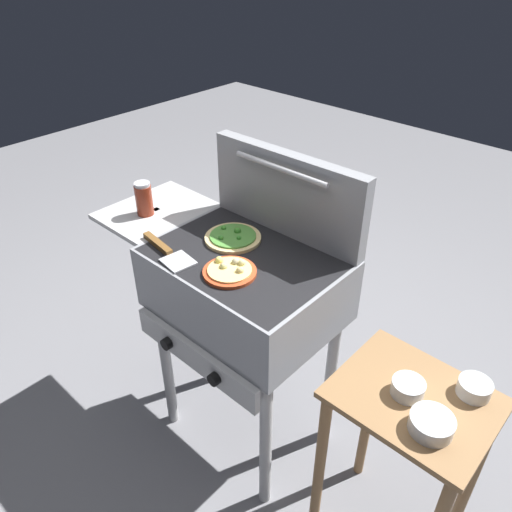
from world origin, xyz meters
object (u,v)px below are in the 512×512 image
object	(u,v)px
pizza_veggie	(233,237)
prep_table	(403,441)
spatula	(166,251)
topping_bowl_far	(408,388)
sauce_jar	(144,199)
pizza_cheese	(230,270)
topping_bowl_near	(431,424)
topping_bowl_middle	(474,388)
grill	(242,288)

from	to	relation	value
pizza_veggie	prep_table	xyz separation A→B (m)	(0.76, -0.04, -0.39)
spatula	topping_bowl_far	world-z (taller)	spatula
sauce_jar	prep_table	size ratio (longest dim) A/B	0.18
pizza_cheese	topping_bowl_far	distance (m)	0.63
topping_bowl_near	topping_bowl_middle	xyz separation A→B (m)	(0.03, 0.20, 0.00)
spatula	sauce_jar	bearing A→B (deg)	156.15
sauce_jar	topping_bowl_middle	xyz separation A→B (m)	(1.26, 0.17, -0.22)
sauce_jar	topping_bowl_far	world-z (taller)	sauce_jar
spatula	topping_bowl_far	distance (m)	0.88
pizza_veggie	spatula	distance (m)	0.24
pizza_veggie	topping_bowl_near	distance (m)	0.87
pizza_veggie	topping_bowl_near	size ratio (longest dim) A/B	1.69
pizza_cheese	topping_bowl_near	distance (m)	0.73
sauce_jar	pizza_veggie	bearing A→B (deg)	14.10
pizza_cheese	sauce_jar	bearing A→B (deg)	173.69
topping_bowl_far	topping_bowl_near	bearing A→B (deg)	-33.21
pizza_veggie	topping_bowl_far	world-z (taller)	pizza_veggie
pizza_cheese	topping_bowl_far	bearing A→B (deg)	9.54
pizza_veggie	topping_bowl_middle	world-z (taller)	pizza_veggie
grill	topping_bowl_middle	size ratio (longest dim) A/B	10.17
topping_bowl_near	topping_bowl_middle	distance (m)	0.20
sauce_jar	spatula	size ratio (longest dim) A/B	0.49
pizza_veggie	sauce_jar	xyz separation A→B (m)	(-0.38, -0.09, 0.06)
prep_table	topping_bowl_near	bearing A→B (deg)	-42.01
sauce_jar	topping_bowl_near	size ratio (longest dim) A/B	1.11
spatula	prep_table	bearing A→B (deg)	11.05
sauce_jar	spatula	bearing A→B (deg)	-23.85
pizza_veggie	sauce_jar	size ratio (longest dim) A/B	1.52
pizza_cheese	topping_bowl_middle	distance (m)	0.79
grill	pizza_veggie	world-z (taller)	pizza_veggie
grill	topping_bowl_middle	distance (m)	0.80
pizza_veggie	spatula	size ratio (longest dim) A/B	0.75
pizza_cheese	spatula	distance (m)	0.25
topping_bowl_middle	pizza_veggie	bearing A→B (deg)	-175.05
sauce_jar	spatula	distance (m)	0.30
pizza_veggie	prep_table	distance (m)	0.86
spatula	topping_bowl_near	size ratio (longest dim) A/B	2.24
prep_table	topping_bowl_near	xyz separation A→B (m)	(0.08, -0.07, 0.22)
topping_bowl_middle	topping_bowl_near	bearing A→B (deg)	-99.59
pizza_veggie	topping_bowl_middle	bearing A→B (deg)	4.95
sauce_jar	prep_table	xyz separation A→B (m)	(1.14, 0.05, -0.45)
pizza_veggie	sauce_jar	bearing A→B (deg)	-165.90
pizza_veggie	topping_bowl_near	world-z (taller)	pizza_veggie
grill	spatula	bearing A→B (deg)	-139.66
grill	spatula	world-z (taller)	spatula
topping_bowl_middle	sauce_jar	bearing A→B (deg)	-172.25
pizza_cheese	pizza_veggie	bearing A→B (deg)	131.99
spatula	topping_bowl_near	xyz separation A→B (m)	(0.95, 0.10, -0.17)
prep_table	sauce_jar	bearing A→B (deg)	-177.49
pizza_cheese	spatula	size ratio (longest dim) A/B	0.65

